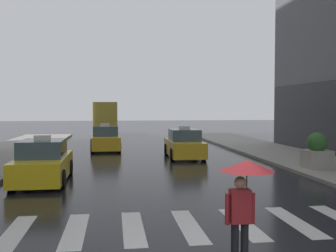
# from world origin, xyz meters

# --- Properties ---
(crosswalk_markings) EXTENTS (11.30, 2.80, 0.01)m
(crosswalk_markings) POSITION_xyz_m (-0.00, 3.00, 0.00)
(crosswalk_markings) COLOR silver
(crosswalk_markings) RESTS_ON ground
(taxi_lead) EXTENTS (1.95, 4.55, 1.80)m
(taxi_lead) POSITION_xyz_m (-4.50, 9.38, 0.72)
(taxi_lead) COLOR yellow
(taxi_lead) RESTS_ON ground
(taxi_second) EXTENTS (1.98, 4.56, 1.80)m
(taxi_second) POSITION_xyz_m (2.20, 16.05, 0.72)
(taxi_second) COLOR gold
(taxi_second) RESTS_ON ground
(taxi_third) EXTENTS (2.11, 4.62, 1.80)m
(taxi_third) POSITION_xyz_m (-2.38, 20.60, 0.72)
(taxi_third) COLOR gold
(taxi_third) RESTS_ON ground
(box_truck) EXTENTS (2.36, 7.57, 3.35)m
(box_truck) POSITION_xyz_m (-2.53, 33.91, 1.85)
(box_truck) COLOR #2D2D2D
(box_truck) RESTS_ON ground
(pedestrian_with_umbrella) EXTENTS (0.96, 0.96, 1.94)m
(pedestrian_with_umbrella) POSITION_xyz_m (0.50, 0.37, 1.52)
(pedestrian_with_umbrella) COLOR black
(pedestrian_with_umbrella) RESTS_ON ground
(planter_mid_block) EXTENTS (1.10, 1.10, 1.60)m
(planter_mid_block) POSITION_xyz_m (7.23, 10.36, 0.87)
(planter_mid_block) COLOR #A8A399
(planter_mid_block) RESTS_ON curb_right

